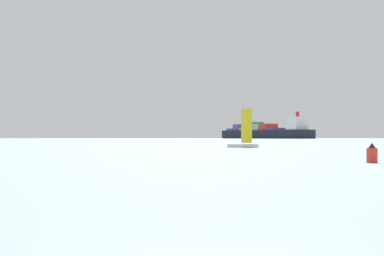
{
  "coord_description": "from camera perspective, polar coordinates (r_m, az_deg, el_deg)",
  "views": [
    {
      "loc": [
        0.35,
        -12.0,
        2.46
      ],
      "look_at": [
        -1.85,
        11.99,
        2.77
      ],
      "focal_mm": 62.09,
      "sensor_mm": 36.0,
      "label": 1
    }
  ],
  "objects": [
    {
      "name": "small_sailboat",
      "position": [
        147.12,
        4.43,
        -1.34
      ],
      "size": [
        7.02,
        3.45,
        9.81
      ],
      "rotation": [
        0.0,
        0.0,
        3.0
      ],
      "color": "white",
      "rests_on": "ground_plane"
    },
    {
      "name": "cargo_ship",
      "position": [
        810.32,
        6.41,
        -0.33
      ],
      "size": [
        111.11,
        130.27,
        31.05
      ],
      "rotation": [
        0.0,
        0.0,
        2.25
      ],
      "color": "black",
      "rests_on": "ground_plane"
    },
    {
      "name": "channel_buoy",
      "position": [
        64.08,
        15.2,
        -2.17
      ],
      "size": [
        1.02,
        1.02,
        1.87
      ],
      "color": "red",
      "rests_on": "ground_plane"
    }
  ]
}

